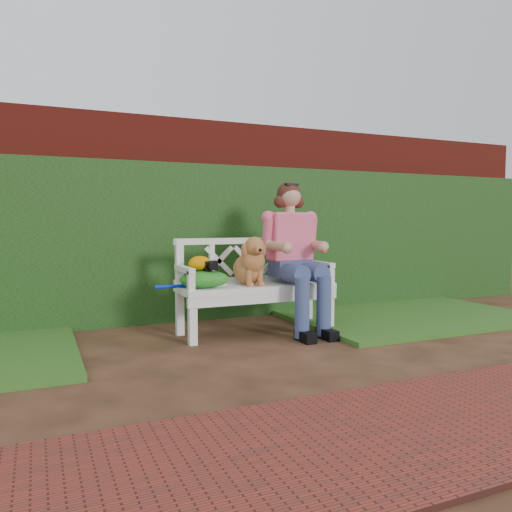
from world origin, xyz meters
name	(u,v)px	position (x,y,z in m)	size (l,w,h in m)	color
ground	(234,360)	(0.00, 0.00, 0.00)	(60.00, 60.00, 0.00)	black
brick_wall	(172,220)	(0.00, 1.90, 1.10)	(10.00, 0.30, 2.20)	maroon
ivy_hedge	(177,243)	(0.00, 1.68, 0.85)	(10.00, 0.18, 1.70)	#336121
grass_right	(402,314)	(2.40, 0.90, 0.03)	(2.60, 2.00, 0.05)	#1E4D1A
brick_paving	(354,441)	(0.00, -1.60, 0.01)	(4.00, 1.20, 0.03)	maroon
garden_bench	(256,308)	(0.54, 0.81, 0.24)	(1.58, 0.60, 0.48)	white
seated_woman	(292,256)	(0.92, 0.79, 0.74)	(0.63, 0.84, 1.49)	#FA5B7C
dog	(250,260)	(0.47, 0.78, 0.71)	(0.31, 0.42, 0.47)	#B27B28
tennis_racket	(204,285)	(0.02, 0.83, 0.50)	(0.71, 0.30, 0.03)	silver
green_bag	(205,279)	(0.01, 0.77, 0.56)	(0.46, 0.35, 0.16)	#20772D
camera_item	(209,265)	(0.06, 0.76, 0.68)	(0.13, 0.10, 0.09)	black
baseball_glove	(200,263)	(-0.03, 0.79, 0.70)	(0.21, 0.15, 0.13)	#D27E00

